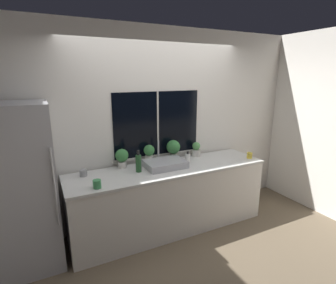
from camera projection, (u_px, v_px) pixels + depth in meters
ground_plane at (181, 240)px, 3.39m from camera, size 14.00×14.00×0.00m
wall_back at (157, 127)px, 3.70m from camera, size 8.00×0.09×2.70m
wall_right at (244, 111)px, 5.33m from camera, size 0.06×7.00×2.70m
counter at (170, 198)px, 3.57m from camera, size 2.67×0.70×0.88m
refrigerator at (25, 189)px, 2.76m from camera, size 0.61×0.66×1.81m
sink at (165, 164)px, 3.47m from camera, size 0.53×0.42×0.32m
potted_plant_far_left at (122, 157)px, 3.42m from camera, size 0.17×0.17×0.25m
potted_plant_center_left at (149, 153)px, 3.58m from camera, size 0.15×0.15×0.27m
potted_plant_center_right at (173, 148)px, 3.74m from camera, size 0.20×0.20×0.29m
potted_plant_far_right at (196, 149)px, 3.92m from camera, size 0.12×0.12×0.22m
soap_bottle at (188, 158)px, 3.62m from camera, size 0.07×0.07×0.16m
bottle_tall at (138, 163)px, 3.28m from camera, size 0.07×0.07×0.28m
mug_green at (97, 184)px, 2.82m from camera, size 0.09×0.09×0.09m
mug_grey at (83, 173)px, 3.16m from camera, size 0.09×0.09×0.08m
mug_yellow at (249, 155)px, 3.84m from camera, size 0.08×0.08×0.08m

